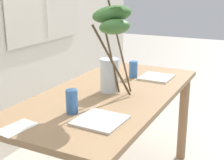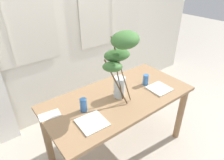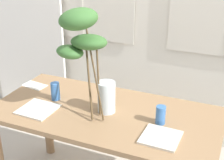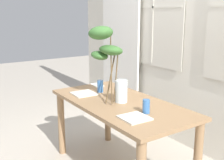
{
  "view_description": "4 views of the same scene",
  "coord_description": "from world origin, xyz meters",
  "px_view_note": "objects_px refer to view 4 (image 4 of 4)",
  "views": [
    {
      "loc": [
        -1.65,
        -0.84,
        1.36
      ],
      "look_at": [
        -0.06,
        -0.05,
        0.83
      ],
      "focal_mm": 50.88,
      "sensor_mm": 36.0,
      "label": 1
    },
    {
      "loc": [
        -1.02,
        -1.21,
        1.85
      ],
      "look_at": [
        -0.07,
        0.03,
        0.93
      ],
      "focal_mm": 31.28,
      "sensor_mm": 36.0,
      "label": 2
    },
    {
      "loc": [
        0.77,
        -1.69,
        1.79
      ],
      "look_at": [
        0.04,
        0.01,
        0.96
      ],
      "focal_mm": 52.17,
      "sensor_mm": 36.0,
      "label": 3
    },
    {
      "loc": [
        2.08,
        -1.49,
        1.55
      ],
      "look_at": [
        -0.06,
        -0.05,
        0.93
      ],
      "focal_mm": 45.89,
      "sensor_mm": 36.0,
      "label": 4
    }
  ],
  "objects_px": {
    "vase_with_branches": "(108,55)",
    "drinking_glass_blue_left": "(100,86)",
    "dining_table": "(120,114)",
    "plate_square_right": "(135,118)",
    "drinking_glass_blue_right": "(146,106)",
    "plate_square_left": "(84,94)"
  },
  "relations": [
    {
      "from": "vase_with_branches",
      "to": "drinking_glass_blue_left",
      "type": "height_order",
      "value": "vase_with_branches"
    },
    {
      "from": "dining_table",
      "to": "drinking_glass_blue_left",
      "type": "bearing_deg",
      "value": 177.02
    },
    {
      "from": "drinking_glass_blue_left",
      "to": "plate_square_right",
      "type": "distance_m",
      "value": 0.83
    },
    {
      "from": "dining_table",
      "to": "vase_with_branches",
      "type": "bearing_deg",
      "value": -130.59
    },
    {
      "from": "drinking_glass_blue_left",
      "to": "plate_square_right",
      "type": "relative_size",
      "value": 0.59
    },
    {
      "from": "plate_square_right",
      "to": "drinking_glass_blue_right",
      "type": "bearing_deg",
      "value": 106.94
    },
    {
      "from": "vase_with_branches",
      "to": "drinking_glass_blue_left",
      "type": "distance_m",
      "value": 0.5
    },
    {
      "from": "plate_square_right",
      "to": "dining_table",
      "type": "bearing_deg",
      "value": 159.27
    },
    {
      "from": "drinking_glass_blue_right",
      "to": "plate_square_right",
      "type": "distance_m",
      "value": 0.17
    },
    {
      "from": "plate_square_left",
      "to": "plate_square_right",
      "type": "xyz_separation_m",
      "value": [
        0.83,
        0.0,
        0.0
      ]
    },
    {
      "from": "drinking_glass_blue_left",
      "to": "vase_with_branches",
      "type": "bearing_deg",
      "value": -18.41
    },
    {
      "from": "dining_table",
      "to": "plate_square_left",
      "type": "height_order",
      "value": "plate_square_left"
    },
    {
      "from": "vase_with_branches",
      "to": "drinking_glass_blue_left",
      "type": "xyz_separation_m",
      "value": [
        -0.32,
        0.1,
        -0.38
      ]
    },
    {
      "from": "dining_table",
      "to": "drinking_glass_blue_right",
      "type": "relative_size",
      "value": 12.82
    },
    {
      "from": "drinking_glass_blue_left",
      "to": "plate_square_right",
      "type": "xyz_separation_m",
      "value": [
        0.8,
        -0.18,
        -0.06
      ]
    },
    {
      "from": "vase_with_branches",
      "to": "drinking_glass_blue_right",
      "type": "bearing_deg",
      "value": 10.43
    },
    {
      "from": "drinking_glass_blue_left",
      "to": "plate_square_right",
      "type": "bearing_deg",
      "value": -12.47
    },
    {
      "from": "dining_table",
      "to": "vase_with_branches",
      "type": "relative_size",
      "value": 2.06
    },
    {
      "from": "drinking_glass_blue_left",
      "to": "plate_square_left",
      "type": "relative_size",
      "value": 0.56
    },
    {
      "from": "dining_table",
      "to": "plate_square_right",
      "type": "distance_m",
      "value": 0.46
    },
    {
      "from": "vase_with_branches",
      "to": "plate_square_right",
      "type": "height_order",
      "value": "vase_with_branches"
    },
    {
      "from": "plate_square_left",
      "to": "dining_table",
      "type": "bearing_deg",
      "value": 20.9
    }
  ]
}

